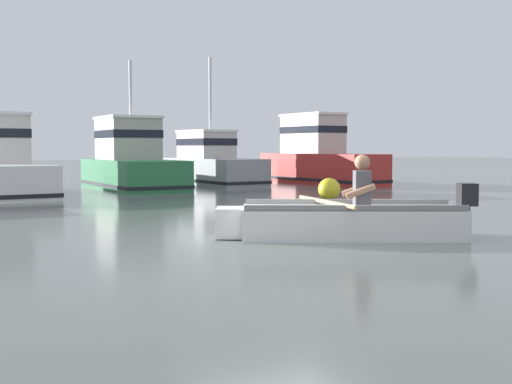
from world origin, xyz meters
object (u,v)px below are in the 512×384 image
(rowboat_with_person, at_px, (346,220))
(moored_boat_red, at_px, (318,158))
(moored_boat_green, at_px, (131,162))
(mooring_buoy, at_px, (329,189))
(moored_boat_grey, at_px, (211,164))

(rowboat_with_person, bearing_deg, moored_boat_red, 58.62)
(moored_boat_green, height_order, moored_boat_red, moored_boat_green)
(moored_boat_green, height_order, mooring_buoy, moored_boat_green)
(rowboat_with_person, height_order, moored_boat_green, moored_boat_green)
(rowboat_with_person, distance_m, moored_boat_green, 12.37)
(moored_boat_green, relative_size, mooring_buoy, 9.09)
(moored_boat_red, bearing_deg, moored_boat_green, 177.77)
(moored_boat_green, height_order, moored_boat_grey, moored_boat_grey)
(rowboat_with_person, relative_size, moored_boat_red, 0.61)
(moored_boat_green, relative_size, moored_boat_red, 0.87)
(moored_boat_green, distance_m, mooring_buoy, 7.30)
(moored_boat_grey, height_order, mooring_buoy, moored_boat_grey)
(moored_boat_red, distance_m, mooring_buoy, 7.51)
(rowboat_with_person, height_order, mooring_buoy, rowboat_with_person)
(rowboat_with_person, relative_size, mooring_buoy, 6.35)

